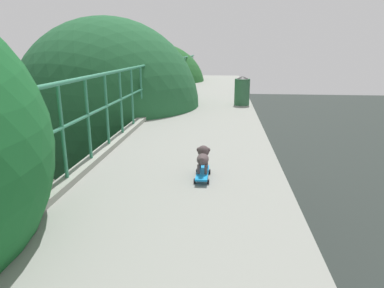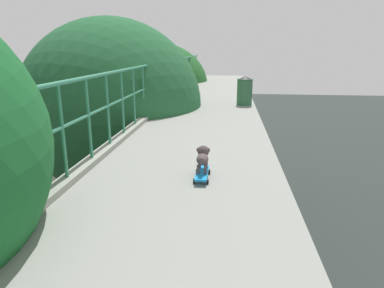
# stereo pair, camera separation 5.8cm
# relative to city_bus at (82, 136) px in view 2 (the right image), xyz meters

# --- Properties ---
(overpass_deck) EXTENTS (2.82, 36.98, 0.41)m
(overpass_deck) POSITION_rel_city_bus_xyz_m (9.99, -19.61, 4.28)
(overpass_deck) COLOR gray
(overpass_deck) RESTS_ON bridge_pier
(green_railing) EXTENTS (0.20, 35.13, 1.27)m
(green_railing) POSITION_rel_city_bus_xyz_m (8.64, -19.61, 4.80)
(green_railing) COLOR gray
(green_railing) RESTS_ON overpass_deck
(city_bus) EXTENTS (2.65, 11.30, 3.36)m
(city_bus) POSITION_rel_city_bus_xyz_m (0.00, 0.00, 0.00)
(city_bus) COLOR beige
(city_bus) RESTS_ON ground
(roadside_tree_mid) EXTENTS (5.33, 5.33, 8.91)m
(roadside_tree_mid) POSITION_rel_city_bus_xyz_m (7.14, -13.16, 4.40)
(roadside_tree_mid) COLOR brown
(roadside_tree_mid) RESTS_ON ground
(roadside_tree_far) EXTENTS (5.25, 5.25, 8.33)m
(roadside_tree_far) POSITION_rel_city_bus_xyz_m (6.83, -4.99, 4.17)
(roadside_tree_far) COLOR #4E3721
(roadside_tree_far) RESTS_ON ground
(toy_skateboard) EXTENTS (0.20, 0.55, 0.09)m
(toy_skateboard) POSITION_rel_city_bus_xyz_m (10.31, -18.87, 4.55)
(toy_skateboard) COLOR #158BDB
(toy_skateboard) RESTS_ON overpass_deck
(small_dog) EXTENTS (0.18, 0.42, 0.31)m
(small_dog) POSITION_rel_city_bus_xyz_m (10.31, -18.78, 4.76)
(small_dog) COLOR #4D3F40
(small_dog) RESTS_ON toy_skateboard
(litter_bin) EXTENTS (0.46, 0.46, 0.85)m
(litter_bin) POSITION_rel_city_bus_xyz_m (11.07, -12.72, 4.92)
(litter_bin) COLOR #306540
(litter_bin) RESTS_ON overpass_deck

